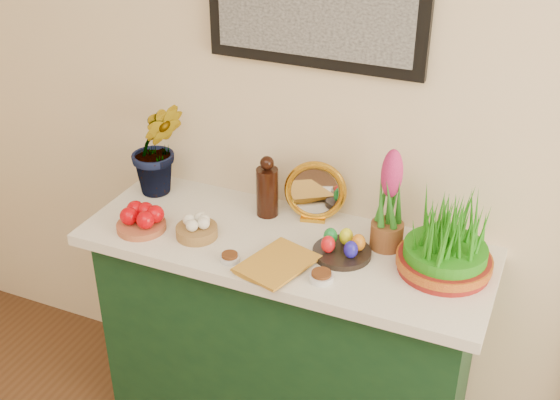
# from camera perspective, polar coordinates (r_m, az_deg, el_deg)

# --- Properties ---
(sideboard) EXTENTS (1.30, 0.45, 0.85)m
(sideboard) POSITION_cam_1_polar(r_m,az_deg,el_deg) (2.66, 0.44, -11.67)
(sideboard) COLOR #13361A
(sideboard) RESTS_ON ground
(tablecloth) EXTENTS (1.40, 0.55, 0.04)m
(tablecloth) POSITION_cam_1_polar(r_m,az_deg,el_deg) (2.39, 0.48, -3.63)
(tablecloth) COLOR white
(tablecloth) RESTS_ON sideboard
(hyacinth_green) EXTENTS (0.32, 0.31, 0.49)m
(hyacinth_green) POSITION_cam_1_polar(r_m,az_deg,el_deg) (2.61, -10.02, 5.38)
(hyacinth_green) COLOR #27761E
(hyacinth_green) RESTS_ON tablecloth
(apple_bowl) EXTENTS (0.19, 0.19, 0.09)m
(apple_bowl) POSITION_cam_1_polar(r_m,az_deg,el_deg) (2.47, -11.26, -1.62)
(apple_bowl) COLOR #A75534
(apple_bowl) RESTS_ON tablecloth
(garlic_basket) EXTENTS (0.15, 0.15, 0.08)m
(garlic_basket) POSITION_cam_1_polar(r_m,az_deg,el_deg) (2.40, -6.80, -2.28)
(garlic_basket) COLOR olive
(garlic_basket) RESTS_ON tablecloth
(vinegar_cruet) EXTENTS (0.08, 0.08, 0.23)m
(vinegar_cruet) POSITION_cam_1_polar(r_m,az_deg,el_deg) (2.48, -1.05, 0.88)
(vinegar_cruet) COLOR black
(vinegar_cruet) RESTS_ON tablecloth
(mirror) EXTENTS (0.23, 0.10, 0.22)m
(mirror) POSITION_cam_1_polar(r_m,az_deg,el_deg) (2.45, 2.88, 0.66)
(mirror) COLOR gold
(mirror) RESTS_ON tablecloth
(book) EXTENTS (0.22, 0.28, 0.03)m
(book) POSITION_cam_1_polar(r_m,az_deg,el_deg) (2.29, -1.98, -4.33)
(book) COLOR #BD8527
(book) RESTS_ON tablecloth
(spice_dish_left) EXTENTS (0.07, 0.07, 0.03)m
(spice_dish_left) POSITION_cam_1_polar(r_m,az_deg,el_deg) (2.28, -4.11, -4.69)
(spice_dish_left) COLOR silver
(spice_dish_left) RESTS_ON tablecloth
(spice_dish_right) EXTENTS (0.08, 0.08, 0.03)m
(spice_dish_right) POSITION_cam_1_polar(r_m,az_deg,el_deg) (2.19, 3.38, -6.22)
(spice_dish_right) COLOR silver
(spice_dish_right) RESTS_ON tablecloth
(egg_plate) EXTENTS (0.25, 0.25, 0.08)m
(egg_plate) POSITION_cam_1_polar(r_m,az_deg,el_deg) (2.30, 5.09, -3.86)
(egg_plate) COLOR black
(egg_plate) RESTS_ON tablecloth
(hyacinth_pink) EXTENTS (0.11, 0.11, 0.36)m
(hyacinth_pink) POSITION_cam_1_polar(r_m,az_deg,el_deg) (2.29, 8.87, -0.38)
(hyacinth_pink) COLOR brown
(hyacinth_pink) RESTS_ON tablecloth
(wheatgrass_sabzeh) EXTENTS (0.30, 0.30, 0.25)m
(wheatgrass_sabzeh) POSITION_cam_1_polar(r_m,az_deg,el_deg) (2.24, 13.39, -3.30)
(wheatgrass_sabzeh) COLOR maroon
(wheatgrass_sabzeh) RESTS_ON tablecloth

